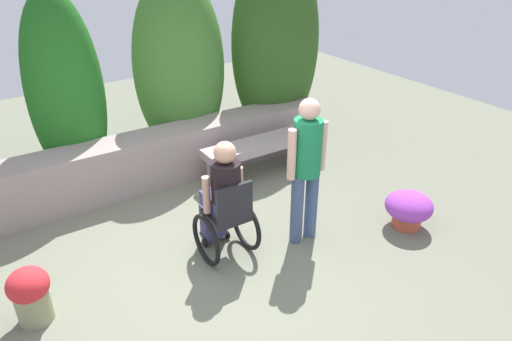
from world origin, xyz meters
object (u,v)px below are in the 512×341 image
Objects in this scene: person_in_wheelchair at (224,203)px; person_standing_companion at (307,163)px; flower_pot_purple_near at (30,293)px; stone_bench at (260,152)px; flower_pot_terracotta_by_wall at (409,208)px.

person_standing_companion reaches higher than person_in_wheelchair.
person_in_wheelchair is at bearing -2.40° from flower_pot_purple_near.
person_standing_companion is 2.97× the size of flower_pot_purple_near.
person_in_wheelchair is 1.93m from flower_pot_purple_near.
flower_pot_purple_near is (-3.21, -1.20, -0.05)m from stone_bench.
stone_bench is 1.69m from person_standing_companion.
stone_bench is 1.84m from person_in_wheelchair.
stone_bench is 3.42m from flower_pot_purple_near.
flower_pot_terracotta_by_wall is (2.03, -0.72, -0.38)m from person_in_wheelchair.
flower_pot_purple_near is at bearing 169.93° from person_standing_companion.
person_standing_companion reaches higher than flower_pot_terracotta_by_wall.
flower_pot_terracotta_by_wall is at bearing -74.26° from stone_bench.
flower_pot_purple_near is at bearing -177.76° from person_in_wheelchair.
person_standing_companion is at bearing -110.35° from stone_bench.
person_standing_companion is 3.01× the size of flower_pot_terracotta_by_wall.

